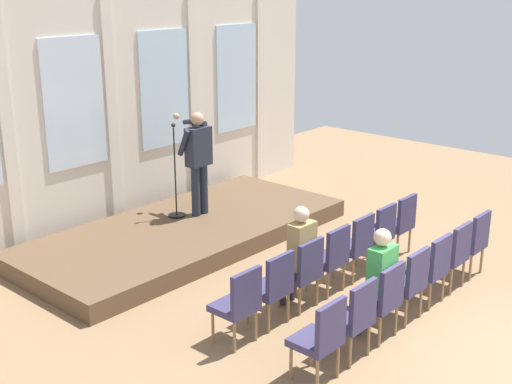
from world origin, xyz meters
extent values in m
plane|color=#846647|center=(0.00, 0.00, 0.00)|extent=(17.22, 17.22, 0.00)
cube|color=silver|center=(0.00, 6.62, 1.90)|extent=(9.16, 0.10, 3.81)
cube|color=silver|center=(-2.06, 6.57, 1.90)|extent=(0.20, 0.08, 3.81)
cube|color=silver|center=(-0.92, 6.56, 2.17)|extent=(1.08, 0.04, 2.02)
cube|color=silver|center=(-0.23, 6.57, 1.90)|extent=(0.20, 0.08, 3.81)
cube|color=silver|center=(0.92, 6.56, 2.17)|extent=(1.08, 0.04, 2.02)
cube|color=silver|center=(1.60, 6.57, 1.90)|extent=(0.20, 0.08, 3.81)
cube|color=silver|center=(2.75, 6.56, 2.17)|extent=(1.08, 0.04, 2.02)
cube|color=silver|center=(3.44, 6.57, 1.90)|extent=(0.20, 0.08, 3.81)
cube|color=brown|center=(0.00, 5.12, 0.14)|extent=(5.36, 2.40, 0.28)
cylinder|color=#232838|center=(0.40, 5.30, 0.70)|extent=(0.14, 0.14, 0.84)
cylinder|color=#232838|center=(0.58, 5.30, 0.70)|extent=(0.14, 0.14, 0.84)
cube|color=#232838|center=(0.49, 5.30, 1.43)|extent=(0.42, 0.22, 0.63)
cube|color=#26663F|center=(0.49, 5.41, 1.51)|extent=(0.06, 0.01, 0.38)
sphere|color=tan|center=(0.49, 5.31, 1.88)|extent=(0.21, 0.21, 0.21)
cylinder|color=#232838|center=(0.25, 5.38, 1.53)|extent=(0.09, 0.28, 0.45)
cylinder|color=#232838|center=(0.65, 5.43, 1.76)|extent=(0.15, 0.36, 0.15)
cylinder|color=#232838|center=(0.60, 5.56, 1.79)|extent=(0.11, 0.34, 0.15)
sphere|color=tan|center=(0.51, 5.82, 1.85)|extent=(0.10, 0.10, 0.10)
cylinder|color=black|center=(0.17, 5.51, 0.30)|extent=(0.28, 0.28, 0.03)
cylinder|color=black|center=(0.17, 5.51, 1.04)|extent=(0.02, 0.02, 1.45)
sphere|color=#262626|center=(0.17, 5.51, 1.80)|extent=(0.07, 0.07, 0.07)
cylinder|color=olive|center=(-1.59, 2.56, 0.20)|extent=(0.04, 0.04, 0.40)
cylinder|color=olive|center=(-1.95, 2.56, 0.20)|extent=(0.04, 0.04, 0.40)
cylinder|color=olive|center=(-1.59, 2.22, 0.20)|extent=(0.04, 0.04, 0.40)
cylinder|color=olive|center=(-1.95, 2.22, 0.20)|extent=(0.04, 0.04, 0.40)
cube|color=#383356|center=(-1.77, 2.39, 0.44)|extent=(0.46, 0.44, 0.08)
cube|color=#383356|center=(-1.77, 2.20, 0.71)|extent=(0.46, 0.06, 0.46)
cylinder|color=olive|center=(-1.00, 2.56, 0.20)|extent=(0.04, 0.04, 0.40)
cylinder|color=olive|center=(-1.36, 2.56, 0.20)|extent=(0.04, 0.04, 0.40)
cylinder|color=olive|center=(-1.00, 2.22, 0.20)|extent=(0.04, 0.04, 0.40)
cylinder|color=olive|center=(-1.36, 2.22, 0.20)|extent=(0.04, 0.04, 0.40)
cube|color=#383356|center=(-1.18, 2.39, 0.44)|extent=(0.46, 0.44, 0.08)
cube|color=#383356|center=(-1.18, 2.20, 0.71)|extent=(0.46, 0.06, 0.46)
cylinder|color=olive|center=(-0.41, 2.56, 0.20)|extent=(0.04, 0.04, 0.40)
cylinder|color=olive|center=(-0.77, 2.56, 0.20)|extent=(0.04, 0.04, 0.40)
cylinder|color=olive|center=(-0.41, 2.22, 0.20)|extent=(0.04, 0.04, 0.40)
cylinder|color=olive|center=(-0.77, 2.22, 0.20)|extent=(0.04, 0.04, 0.40)
cube|color=#383356|center=(-0.59, 2.39, 0.44)|extent=(0.46, 0.44, 0.08)
cube|color=#383356|center=(-0.59, 2.20, 0.71)|extent=(0.46, 0.06, 0.46)
cylinder|color=#2D2D33|center=(-0.68, 2.57, 0.22)|extent=(0.10, 0.10, 0.44)
cylinder|color=#2D2D33|center=(-0.50, 2.57, 0.22)|extent=(0.10, 0.10, 0.44)
cube|color=#2D2D33|center=(-0.59, 2.45, 0.50)|extent=(0.34, 0.36, 0.12)
cube|color=#997F4C|center=(-0.59, 2.34, 0.85)|extent=(0.36, 0.20, 0.59)
sphere|color=beige|center=(-0.59, 2.36, 1.26)|extent=(0.20, 0.20, 0.20)
cylinder|color=olive|center=(0.18, 2.56, 0.20)|extent=(0.04, 0.04, 0.40)
cylinder|color=olive|center=(-0.18, 2.56, 0.20)|extent=(0.04, 0.04, 0.40)
cylinder|color=olive|center=(0.18, 2.22, 0.20)|extent=(0.04, 0.04, 0.40)
cylinder|color=olive|center=(-0.18, 2.22, 0.20)|extent=(0.04, 0.04, 0.40)
cube|color=#383356|center=(0.00, 2.39, 0.44)|extent=(0.46, 0.44, 0.08)
cube|color=#383356|center=(0.00, 2.20, 0.71)|extent=(0.46, 0.06, 0.46)
cylinder|color=olive|center=(0.77, 2.56, 0.20)|extent=(0.04, 0.04, 0.40)
cylinder|color=olive|center=(0.41, 2.56, 0.20)|extent=(0.04, 0.04, 0.40)
cylinder|color=olive|center=(0.77, 2.22, 0.20)|extent=(0.04, 0.04, 0.40)
cylinder|color=olive|center=(0.41, 2.22, 0.20)|extent=(0.04, 0.04, 0.40)
cube|color=#383356|center=(0.59, 2.39, 0.44)|extent=(0.46, 0.44, 0.08)
cube|color=#383356|center=(0.59, 2.20, 0.71)|extent=(0.46, 0.06, 0.46)
cylinder|color=olive|center=(1.36, 2.56, 0.20)|extent=(0.04, 0.04, 0.40)
cylinder|color=olive|center=(1.00, 2.56, 0.20)|extent=(0.04, 0.04, 0.40)
cylinder|color=olive|center=(1.36, 2.22, 0.20)|extent=(0.04, 0.04, 0.40)
cylinder|color=olive|center=(1.00, 2.22, 0.20)|extent=(0.04, 0.04, 0.40)
cube|color=#383356|center=(1.18, 2.39, 0.44)|extent=(0.46, 0.44, 0.08)
cube|color=#383356|center=(1.18, 2.20, 0.71)|extent=(0.46, 0.06, 0.46)
cylinder|color=olive|center=(1.95, 2.56, 0.20)|extent=(0.04, 0.04, 0.40)
cylinder|color=olive|center=(1.59, 2.56, 0.20)|extent=(0.04, 0.04, 0.40)
cylinder|color=olive|center=(1.95, 2.22, 0.20)|extent=(0.04, 0.04, 0.40)
cylinder|color=olive|center=(1.59, 2.22, 0.20)|extent=(0.04, 0.04, 0.40)
cube|color=#383356|center=(1.77, 2.39, 0.44)|extent=(0.46, 0.44, 0.08)
cube|color=#383356|center=(1.77, 2.20, 0.71)|extent=(0.46, 0.06, 0.46)
cylinder|color=olive|center=(-1.59, 1.41, 0.20)|extent=(0.04, 0.04, 0.40)
cylinder|color=olive|center=(-1.95, 1.41, 0.20)|extent=(0.04, 0.04, 0.40)
cylinder|color=olive|center=(-1.59, 1.07, 0.20)|extent=(0.04, 0.04, 0.40)
cylinder|color=olive|center=(-1.95, 1.07, 0.20)|extent=(0.04, 0.04, 0.40)
cube|color=#383356|center=(-1.77, 1.24, 0.44)|extent=(0.46, 0.44, 0.08)
cube|color=#383356|center=(-1.77, 1.05, 0.71)|extent=(0.46, 0.06, 0.46)
cylinder|color=olive|center=(-1.00, 1.41, 0.20)|extent=(0.04, 0.04, 0.40)
cylinder|color=olive|center=(-1.36, 1.41, 0.20)|extent=(0.04, 0.04, 0.40)
cylinder|color=olive|center=(-1.00, 1.07, 0.20)|extent=(0.04, 0.04, 0.40)
cylinder|color=olive|center=(-1.36, 1.07, 0.20)|extent=(0.04, 0.04, 0.40)
cube|color=#383356|center=(-1.18, 1.24, 0.44)|extent=(0.46, 0.44, 0.08)
cube|color=#383356|center=(-1.18, 1.05, 0.71)|extent=(0.46, 0.06, 0.46)
cylinder|color=olive|center=(-0.41, 1.41, 0.20)|extent=(0.04, 0.04, 0.40)
cylinder|color=olive|center=(-0.77, 1.41, 0.20)|extent=(0.04, 0.04, 0.40)
cylinder|color=olive|center=(-0.41, 1.07, 0.20)|extent=(0.04, 0.04, 0.40)
cylinder|color=olive|center=(-0.77, 1.07, 0.20)|extent=(0.04, 0.04, 0.40)
cube|color=#383356|center=(-0.59, 1.24, 0.44)|extent=(0.46, 0.44, 0.08)
cube|color=#383356|center=(-0.59, 1.05, 0.71)|extent=(0.46, 0.06, 0.46)
cylinder|color=#2D2D33|center=(-0.68, 1.42, 0.22)|extent=(0.10, 0.10, 0.44)
cylinder|color=#2D2D33|center=(-0.50, 1.42, 0.22)|extent=(0.10, 0.10, 0.44)
cube|color=#2D2D33|center=(-0.59, 1.30, 0.50)|extent=(0.34, 0.36, 0.12)
cube|color=green|center=(-0.59, 1.19, 0.85)|extent=(0.36, 0.20, 0.58)
sphere|color=beige|center=(-0.59, 1.21, 1.25)|extent=(0.20, 0.20, 0.20)
cylinder|color=olive|center=(0.18, 1.41, 0.20)|extent=(0.04, 0.04, 0.40)
cylinder|color=olive|center=(-0.18, 1.41, 0.20)|extent=(0.04, 0.04, 0.40)
cylinder|color=olive|center=(0.18, 1.07, 0.20)|extent=(0.04, 0.04, 0.40)
cylinder|color=olive|center=(-0.18, 1.07, 0.20)|extent=(0.04, 0.04, 0.40)
cube|color=#383356|center=(0.00, 1.24, 0.44)|extent=(0.46, 0.44, 0.08)
cube|color=#383356|center=(0.00, 1.05, 0.71)|extent=(0.46, 0.06, 0.46)
cylinder|color=olive|center=(0.77, 1.41, 0.20)|extent=(0.04, 0.04, 0.40)
cylinder|color=olive|center=(0.41, 1.41, 0.20)|extent=(0.04, 0.04, 0.40)
cylinder|color=olive|center=(0.77, 1.07, 0.20)|extent=(0.04, 0.04, 0.40)
cylinder|color=olive|center=(0.41, 1.07, 0.20)|extent=(0.04, 0.04, 0.40)
cube|color=#383356|center=(0.59, 1.24, 0.44)|extent=(0.46, 0.44, 0.08)
cube|color=#383356|center=(0.59, 1.05, 0.71)|extent=(0.46, 0.06, 0.46)
cylinder|color=olive|center=(1.36, 1.41, 0.20)|extent=(0.04, 0.04, 0.40)
cylinder|color=olive|center=(1.00, 1.41, 0.20)|extent=(0.04, 0.04, 0.40)
cylinder|color=olive|center=(1.36, 1.07, 0.20)|extent=(0.04, 0.04, 0.40)
cylinder|color=olive|center=(1.00, 1.07, 0.20)|extent=(0.04, 0.04, 0.40)
cube|color=#383356|center=(1.18, 1.24, 0.44)|extent=(0.46, 0.44, 0.08)
cube|color=#383356|center=(1.18, 1.05, 0.71)|extent=(0.46, 0.06, 0.46)
cylinder|color=olive|center=(1.95, 1.41, 0.20)|extent=(0.04, 0.04, 0.40)
cylinder|color=olive|center=(1.59, 1.41, 0.20)|extent=(0.04, 0.04, 0.40)
cylinder|color=olive|center=(1.95, 1.07, 0.20)|extent=(0.04, 0.04, 0.40)
cylinder|color=olive|center=(1.59, 1.07, 0.20)|extent=(0.04, 0.04, 0.40)
cube|color=#383356|center=(1.77, 1.24, 0.44)|extent=(0.46, 0.44, 0.08)
cube|color=#383356|center=(1.77, 1.05, 0.71)|extent=(0.46, 0.06, 0.46)
camera|label=1|loc=(-6.81, -2.40, 4.02)|focal=47.56mm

